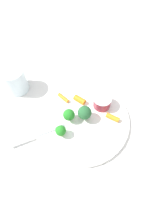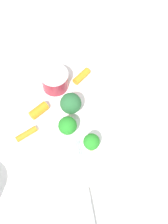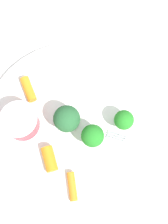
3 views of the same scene
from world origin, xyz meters
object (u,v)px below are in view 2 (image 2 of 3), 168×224
carrot_stick_1 (26,134)px  fork (85,182)px  broccoli_floret_1 (92,142)px  broccoli_floret_2 (73,103)px  plate (73,118)px  broccoli_floret_0 (68,126)px  carrot_stick_0 (39,110)px  carrot_stick_2 (82,76)px  sauce_cup (55,80)px

carrot_stick_1 → fork: (0.07, -0.12, -0.00)m
broccoli_floret_1 → broccoli_floret_2: broccoli_floret_2 is taller
plate → broccoli_floret_1: bearing=-82.3°
plate → broccoli_floret_0: (-0.02, -0.03, 0.03)m
carrot_stick_0 → carrot_stick_1: carrot_stick_0 is taller
broccoli_floret_1 → broccoli_floret_2: size_ratio=0.77×
carrot_stick_2 → fork: (-0.07, -0.20, -0.01)m
carrot_stick_2 → fork: size_ratio=0.25×
sauce_cup → carrot_stick_2: sauce_cup is taller
broccoli_floret_1 → broccoli_floret_0: bearing=124.5°
sauce_cup → carrot_stick_2: size_ratio=1.35×
plate → fork: (-0.02, -0.13, 0.01)m
sauce_cup → fork: size_ratio=0.33×
broccoli_floret_2 → carrot_stick_0: (-0.06, 0.02, -0.02)m
broccoli_floret_1 → carrot_stick_2: (0.04, 0.15, -0.02)m
carrot_stick_1 → fork: bearing=-59.4°
carrot_stick_2 → broccoli_floret_0: bearing=-121.0°
broccoli_floret_1 → carrot_stick_1: size_ratio=0.96×
sauce_cup → fork: sauce_cup is taller
carrot_stick_2 → plate: bearing=-120.3°
broccoli_floret_0 → broccoli_floret_1: broccoli_floret_0 is taller
broccoli_floret_2 → fork: size_ratio=0.32×
carrot_stick_0 → sauce_cup: bearing=45.5°
plate → broccoli_floret_2: 0.04m
plate → broccoli_floret_1: 0.08m
broccoli_floret_0 → broccoli_floret_2: 0.05m
carrot_stick_0 → carrot_stick_1: 0.05m
fork → carrot_stick_0: bearing=102.8°
broccoli_floret_0 → carrot_stick_2: 0.13m
plate → carrot_stick_0: bearing=153.9°
sauce_cup → broccoli_floret_1: 0.15m
broccoli_floret_1 → carrot_stick_1: broccoli_floret_1 is taller
plate → sauce_cup: 0.08m
fork → broccoli_floret_2: bearing=79.2°
broccoli_floret_1 → carrot_stick_1: bearing=148.3°
carrot_stick_0 → carrot_stick_2: 0.11m
broccoli_floret_1 → fork: (-0.03, -0.06, -0.02)m
broccoli_floret_1 → sauce_cup: bearing=97.5°
broccoli_floret_2 → carrot_stick_1: (-0.10, -0.02, -0.02)m
fork → plate: bearing=80.2°
fork → carrot_stick_2: bearing=71.8°
plate → fork: fork is taller
carrot_stick_0 → carrot_stick_2: bearing=25.4°
broccoli_floret_2 → carrot_stick_2: (0.04, 0.07, -0.02)m
broccoli_floret_1 → carrot_stick_2: broccoli_floret_1 is taller
broccoli_floret_2 → carrot_stick_0: size_ratio=1.40×
broccoli_floret_2 → carrot_stick_2: broccoli_floret_2 is taller
fork → carrot_stick_1: bearing=120.6°
broccoli_floret_1 → carrot_stick_2: size_ratio=0.99×
broccoli_floret_0 → carrot_stick_0: (-0.04, 0.06, -0.02)m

